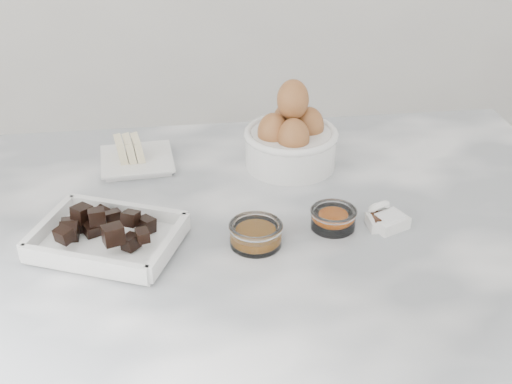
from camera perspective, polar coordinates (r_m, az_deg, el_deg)
marble_slab at (r=1.19m, az=-0.78°, el=-3.29°), size 1.20×0.80×0.04m
chocolate_dish at (r=1.13m, az=-11.84°, el=-3.32°), size 0.27×0.24×0.06m
butter_plate at (r=1.36m, az=-9.61°, el=2.86°), size 0.14×0.14×0.06m
sugar_ramekin at (r=1.34m, az=0.98°, el=3.25°), size 0.08×0.08×0.05m
egg_bowl at (r=1.33m, az=2.81°, el=4.32°), size 0.18×0.18×0.17m
honey_bowl at (r=1.11m, az=-0.02°, el=-3.36°), size 0.09×0.09×0.04m
zest_bowl at (r=1.16m, az=6.20°, el=-2.04°), size 0.08×0.08×0.03m
vanilla_spoon at (r=1.18m, az=10.05°, el=-2.06°), size 0.05×0.06×0.04m
salt_spoon at (r=1.18m, az=10.40°, el=-2.06°), size 0.07×0.08×0.04m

